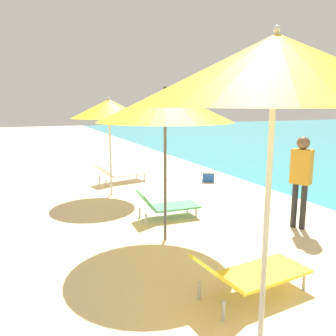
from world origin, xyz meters
name	(u,v)px	position (x,y,z in m)	size (l,w,h in m)	color
umbrella_second	(275,71)	(-1.04, 3.23, 2.63)	(2.37, 2.37, 2.98)	silver
lounger_second_shoreside	(250,273)	(-0.48, 4.13, 0.31)	(1.58, 0.72, 0.61)	yellow
umbrella_third	(165,106)	(-0.74, 6.22, 2.33)	(2.29, 2.29, 2.65)	#4C4C51
lounger_third_shoreside	(166,205)	(-0.27, 7.30, 0.28)	(1.31, 0.63, 0.61)	#4CA572
umbrella_farthest	(109,109)	(-0.86, 9.63, 2.24)	(1.92, 1.92, 2.54)	silver
lounger_farthest_shoreside	(120,173)	(-0.25, 10.93, 0.29)	(1.65, 0.88, 0.57)	white
person_walking_near	(301,173)	(1.84, 5.75, 1.09)	(0.36, 0.42, 1.77)	#262628
cooler_box	(208,175)	(2.34, 10.07, 0.16)	(0.56, 0.63, 0.32)	#2659B2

